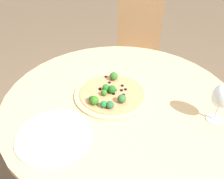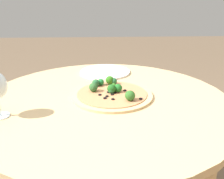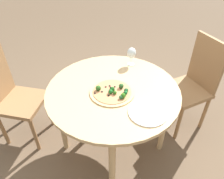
{
  "view_description": "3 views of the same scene",
  "coord_description": "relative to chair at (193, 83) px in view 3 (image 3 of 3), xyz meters",
  "views": [
    {
      "loc": [
        -0.6,
        -0.54,
        1.37
      ],
      "look_at": [
        -0.02,
        0.03,
        0.78
      ],
      "focal_mm": 35.0,
      "sensor_mm": 36.0,
      "label": 1
    },
    {
      "loc": [
        0.97,
        -0.01,
        1.17
      ],
      "look_at": [
        -0.02,
        0.03,
        0.78
      ],
      "focal_mm": 40.0,
      "sensor_mm": 36.0,
      "label": 2
    },
    {
      "loc": [
        -0.96,
        0.95,
        1.84
      ],
      "look_at": [
        -0.02,
        0.03,
        0.78
      ],
      "focal_mm": 35.0,
      "sensor_mm": 36.0,
      "label": 3
    }
  ],
  "objects": [
    {
      "name": "plate_near",
      "position": [
        -0.08,
        0.86,
        0.23
      ],
      "size": [
        0.28,
        0.28,
        0.01
      ],
      "color": "white",
      "rests_on": "dining_table"
    },
    {
      "name": "dining_table",
      "position": [
        0.28,
        0.85,
        0.15
      ],
      "size": [
        1.07,
        1.07,
        0.75
      ],
      "color": "tan",
      "rests_on": "ground_plane"
    },
    {
      "name": "wine_glass",
      "position": [
        0.43,
        0.47,
        0.34
      ],
      "size": [
        0.08,
        0.08,
        0.17
      ],
      "color": "silver",
      "rests_on": "dining_table"
    },
    {
      "name": "ground_plane",
      "position": [
        0.28,
        0.85,
        -0.52
      ],
      "size": [
        12.0,
        12.0,
        0.0
      ],
      "primitive_type": "plane",
      "color": "brown"
    },
    {
      "name": "pizza",
      "position": [
        0.25,
        0.88,
        0.24
      ],
      "size": [
        0.35,
        0.35,
        0.06
      ],
      "color": "tan",
      "rests_on": "dining_table"
    },
    {
      "name": "chair_2",
      "position": [
        1.08,
        1.38,
        0.0
      ],
      "size": [
        0.55,
        0.55,
        0.98
      ],
      "rotation": [
        0.0,
        0.0,
        -0.98
      ],
      "color": "#997047",
      "rests_on": "ground_plane"
    },
    {
      "name": "chair",
      "position": [
        0.0,
        0.0,
        0.0
      ],
      "size": [
        0.51,
        0.51,
        0.98
      ],
      "rotation": [
        0.0,
        0.0,
        -3.46
      ],
      "color": "#997047",
      "rests_on": "ground_plane"
    }
  ]
}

